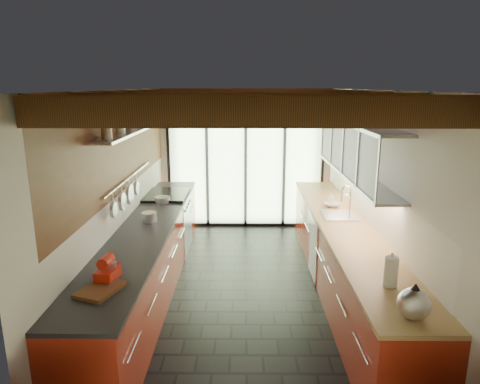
{
  "coord_description": "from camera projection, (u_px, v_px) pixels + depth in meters",
  "views": [
    {
      "loc": [
        -0.03,
        -5.22,
        2.65
      ],
      "look_at": [
        -0.08,
        0.4,
        1.25
      ],
      "focal_mm": 32.0,
      "sensor_mm": 36.0,
      "label": 1
    }
  ],
  "objects": [
    {
      "name": "pot_small",
      "position": [
        162.0,
        200.0,
        6.5
      ],
      "size": [
        0.25,
        0.25,
        0.09
      ],
      "primitive_type": "cylinder",
      "rotation": [
        0.0,
        0.0,
        0.1
      ],
      "color": "silver",
      "rests_on": "left_counter"
    },
    {
      "name": "stand_mixer",
      "position": [
        108.0,
        270.0,
        3.9
      ],
      "size": [
        0.18,
        0.29,
        0.25
      ],
      "color": "red",
      "rests_on": "left_counter"
    },
    {
      "name": "bowl",
      "position": [
        332.0,
        205.0,
        6.28
      ],
      "size": [
        0.3,
        0.3,
        0.06
      ],
      "primitive_type": "imported",
      "rotation": [
        0.0,
        0.0,
        -0.39
      ],
      "color": "silver",
      "rests_on": "right_counter"
    },
    {
      "name": "right_counter",
      "position": [
        343.0,
        258.0,
        5.58
      ],
      "size": [
        0.68,
        5.0,
        0.92
      ],
      "color": "#A32715",
      "rests_on": "ground"
    },
    {
      "name": "cutting_board",
      "position": [
        100.0,
        290.0,
        3.7
      ],
      "size": [
        0.4,
        0.47,
        0.03
      ],
      "primitive_type": "cube",
      "rotation": [
        0.0,
        0.0,
        -0.35
      ],
      "color": "brown",
      "rests_on": "left_counter"
    },
    {
      "name": "kettle",
      "position": [
        414.0,
        302.0,
        3.25
      ],
      "size": [
        0.28,
        0.32,
        0.3
      ],
      "color": "silver",
      "rests_on": "right_counter"
    },
    {
      "name": "ceiling_beams",
      "position": [
        246.0,
        101.0,
        5.47
      ],
      "size": [
        3.14,
        5.06,
        4.9
      ],
      "color": "#593316",
      "rests_on": "ground"
    },
    {
      "name": "paper_towel",
      "position": [
        391.0,
        272.0,
        3.76
      ],
      "size": [
        0.13,
        0.13,
        0.32
      ],
      "color": "white",
      "rests_on": "right_counter"
    },
    {
      "name": "soap_bottle",
      "position": [
        331.0,
        199.0,
        6.38
      ],
      "size": [
        0.1,
        0.1,
        0.18
      ],
      "primitive_type": "imported",
      "rotation": [
        0.0,
        0.0,
        -0.27
      ],
      "color": "silver",
      "rests_on": "right_counter"
    },
    {
      "name": "pot_large",
      "position": [
        149.0,
        217.0,
        5.59
      ],
      "size": [
        0.22,
        0.22,
        0.12
      ],
      "primitive_type": "cylinder",
      "rotation": [
        0.0,
        0.0,
        -0.15
      ],
      "color": "silver",
      "rests_on": "left_counter"
    },
    {
      "name": "glass_door",
      "position": [
        246.0,
        141.0,
        7.91
      ],
      "size": [
        2.95,
        0.1,
        2.9
      ],
      "color": "#C6EAAD",
      "rests_on": "ground"
    },
    {
      "name": "room_shell",
      "position": [
        246.0,
        168.0,
        5.3
      ],
      "size": [
        5.5,
        5.5,
        5.5
      ],
      "color": "silver",
      "rests_on": "ground"
    },
    {
      "name": "ground",
      "position": [
        246.0,
        290.0,
        5.7
      ],
      "size": [
        5.5,
        5.5,
        0.0
      ],
      "primitive_type": "plane",
      "color": "black",
      "rests_on": "ground"
    },
    {
      "name": "upper_cabinets_right",
      "position": [
        357.0,
        149.0,
        5.53
      ],
      "size": [
        0.34,
        3.0,
        3.0
      ],
      "color": "silver",
      "rests_on": "ground"
    },
    {
      "name": "left_counter",
      "position": [
        149.0,
        257.0,
        5.6
      ],
      "size": [
        0.68,
        5.0,
        0.92
      ],
      "color": "#A32715",
      "rests_on": "ground"
    },
    {
      "name": "range_stove",
      "position": [
        168.0,
        222.0,
        7.01
      ],
      "size": [
        0.66,
        0.9,
        0.97
      ],
      "color": "silver",
      "rests_on": "ground"
    },
    {
      "name": "sink_assembly",
      "position": [
        340.0,
        213.0,
        5.84
      ],
      "size": [
        0.45,
        0.52,
        0.43
      ],
      "color": "silver",
      "rests_on": "right_counter"
    },
    {
      "name": "left_wall_fixtures",
      "position": [
        130.0,
        148.0,
        5.4
      ],
      "size": [
        0.28,
        2.6,
        0.96
      ],
      "color": "silver",
      "rests_on": "ground"
    }
  ]
}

